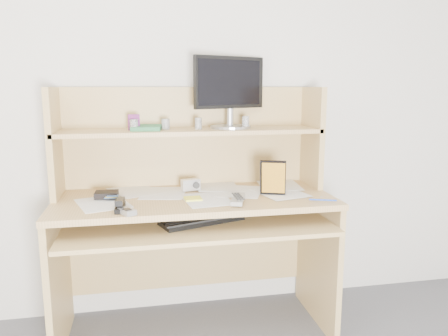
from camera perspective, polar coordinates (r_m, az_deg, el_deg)
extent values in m
cube|color=silver|center=(2.49, -4.95, 9.35)|extent=(3.60, 0.04, 2.50)
cube|color=tan|center=(2.24, -3.86, -4.10)|extent=(1.40, 0.60, 0.03)
cube|color=tan|center=(2.38, -20.77, -13.41)|extent=(0.03, 0.56, 0.72)
cube|color=tan|center=(2.53, 12.13, -11.49)|extent=(0.03, 0.56, 0.72)
cube|color=tan|center=(2.63, -4.55, -10.94)|extent=(1.34, 0.02, 0.41)
cube|color=tan|center=(2.15, -3.42, -7.35)|extent=(1.28, 0.55, 0.02)
cube|color=tan|center=(2.47, -4.80, 4.11)|extent=(1.40, 0.02, 0.55)
cube|color=tan|center=(2.35, -21.23, 3.11)|extent=(0.03, 0.30, 0.55)
cube|color=tan|center=(2.51, 11.38, 4.03)|extent=(0.03, 0.30, 0.55)
cube|color=tan|center=(2.33, -4.43, 4.83)|extent=(1.38, 0.30, 0.02)
cube|color=white|center=(2.24, -3.87, -3.66)|extent=(1.32, 0.54, 0.01)
cube|color=black|center=(2.15, -2.91, -6.83)|extent=(0.43, 0.27, 0.02)
cube|color=black|center=(2.14, -2.92, -6.47)|extent=(0.40, 0.25, 0.01)
cube|color=gray|center=(2.12, 1.85, -4.08)|extent=(0.11, 0.20, 0.02)
cube|color=#A8A8AA|center=(1.97, -12.56, -5.44)|extent=(0.09, 0.10, 0.02)
cube|color=black|center=(2.04, -13.43, -4.59)|extent=(0.05, 0.15, 0.05)
cube|color=black|center=(2.27, -15.09, -3.34)|extent=(0.12, 0.10, 0.03)
cube|color=#FFFC43|center=(2.17, -4.09, -4.04)|extent=(0.09, 0.09, 0.01)
cube|color=silver|center=(2.34, -4.38, -2.19)|extent=(0.11, 0.06, 0.06)
cube|color=black|center=(2.22, 6.41, -1.27)|extent=(0.13, 0.06, 0.18)
cylinder|color=#193FBE|center=(2.18, 12.79, -4.10)|extent=(0.13, 0.05, 0.01)
cube|color=maroon|center=(2.30, -11.69, 5.87)|extent=(0.06, 0.03, 0.08)
cube|color=#338046|center=(2.32, -10.04, 5.21)|extent=(0.17, 0.22, 0.02)
cylinder|color=black|center=(2.27, -11.67, 5.52)|extent=(0.05, 0.05, 0.06)
cylinder|color=white|center=(2.31, -3.37, 5.83)|extent=(0.04, 0.04, 0.06)
cylinder|color=black|center=(2.33, -7.63, 5.72)|extent=(0.05, 0.05, 0.06)
cylinder|color=silver|center=(2.34, 2.84, 5.96)|extent=(0.05, 0.05, 0.07)
cylinder|color=#A4A5A9|center=(2.37, 0.86, 5.39)|extent=(0.22, 0.22, 0.01)
cylinder|color=#A4A5A9|center=(2.37, 0.82, 6.68)|extent=(0.04, 0.04, 0.09)
cube|color=black|center=(2.38, 0.74, 11.10)|extent=(0.41, 0.21, 0.27)
cube|color=black|center=(2.37, 0.81, 11.10)|extent=(0.37, 0.17, 0.24)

